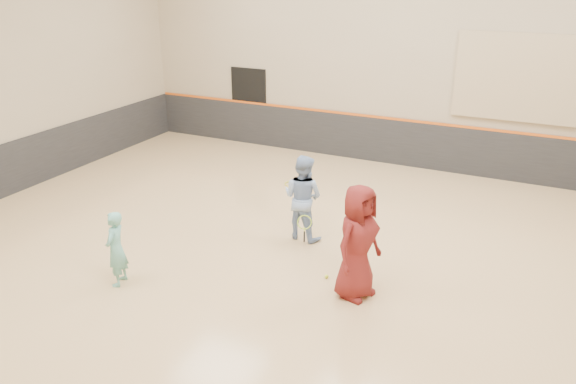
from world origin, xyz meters
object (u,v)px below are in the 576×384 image
at_px(young_man, 358,242).
at_px(spare_racket, 291,183).
at_px(girl, 116,249).
at_px(instructor, 303,197).

height_order(young_man, spare_racket, young_man).
bearing_deg(girl, young_man, 94.74).
height_order(instructor, spare_racket, instructor).
relative_size(girl, young_man, 0.69).
bearing_deg(spare_racket, girl, -96.60).
distance_m(instructor, spare_racket, 2.92).
bearing_deg(young_man, instructor, 64.86).
xyz_separation_m(girl, instructor, (2.01, 2.87, 0.19)).
height_order(girl, young_man, young_man).
height_order(girl, spare_racket, girl).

